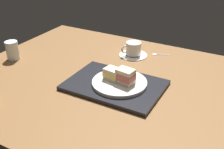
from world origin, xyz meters
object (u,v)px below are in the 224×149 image
(sandwich_plate, at_px, (119,83))
(coffee_cup, at_px, (133,50))
(sandwich_far, at_px, (125,76))
(teaspoon, at_px, (157,54))
(sandwich_near, at_px, (113,74))
(drinking_glass, at_px, (12,50))

(sandwich_plate, distance_m, coffee_cup, 0.33)
(sandwich_far, distance_m, teaspoon, 0.39)
(sandwich_plate, bearing_deg, teaspoon, 87.22)
(sandwich_near, bearing_deg, teaspoon, 82.76)
(drinking_glass, bearing_deg, sandwich_far, 0.21)
(drinking_glass, distance_m, teaspoon, 0.72)
(sandwich_far, bearing_deg, teaspoon, 91.64)
(sandwich_near, relative_size, drinking_glass, 0.81)
(coffee_cup, bearing_deg, sandwich_plate, -75.24)
(sandwich_plate, xyz_separation_m, drinking_glass, (-0.58, -0.01, 0.02))
(sandwich_near, height_order, coffee_cup, sandwich_near)
(sandwich_far, bearing_deg, drinking_glass, -179.79)
(sandwich_near, bearing_deg, coffee_cup, 99.69)
(sandwich_near, distance_m, coffee_cup, 0.32)
(sandwich_far, xyz_separation_m, coffee_cup, (-0.11, 0.32, -0.03))
(drinking_glass, bearing_deg, sandwich_near, 0.88)
(sandwich_near, relative_size, coffee_cup, 0.53)
(sandwich_far, relative_size, teaspoon, 0.87)
(sandwich_plate, distance_m, teaspoon, 0.39)
(sandwich_near, distance_m, sandwich_far, 0.06)
(sandwich_plate, height_order, coffee_cup, coffee_cup)
(sandwich_near, relative_size, teaspoon, 0.88)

